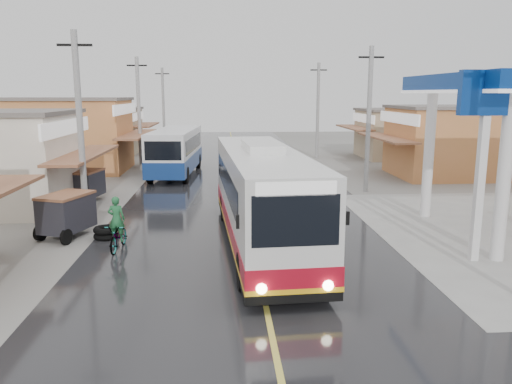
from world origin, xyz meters
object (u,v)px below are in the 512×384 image
second_bus (176,151)px  tricycle_near (66,213)px  tricycle_far (86,184)px  tyre_stack (106,233)px  cyclist (118,232)px  coach_bus (261,196)px

second_bus → tricycle_near: bearing=-96.9°
tricycle_far → tyre_stack: size_ratio=2.47×
second_bus → tricycle_far: 9.14m
cyclist → tricycle_near: cyclist is taller
cyclist → tyre_stack: size_ratio=2.10×
tricycle_near → tricycle_far: tricycle_near is taller
second_bus → tricycle_far: second_bus is taller
tricycle_near → tyre_stack: 1.74m
coach_bus → cyclist: bearing=179.7°
second_bus → tricycle_far: (-3.86, -8.26, -0.74)m
second_bus → tyre_stack: bearing=-91.0°
tricycle_near → tyre_stack: size_ratio=2.73×
tyre_stack → second_bus: bearing=85.0°
second_bus → tricycle_far: size_ratio=4.04×
second_bus → tricycle_near: (-2.86, -14.88, -0.68)m
cyclist → tyre_stack: bearing=122.9°
tyre_stack → cyclist: bearing=-61.9°
second_bus → tricycle_far: bearing=-111.1°
second_bus → tyre_stack: (-1.32, -15.21, -1.42)m
tricycle_near → tyre_stack: tricycle_near is taller
coach_bus → second_bus: bearing=102.0°
tyre_stack → coach_bus: bearing=-11.2°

